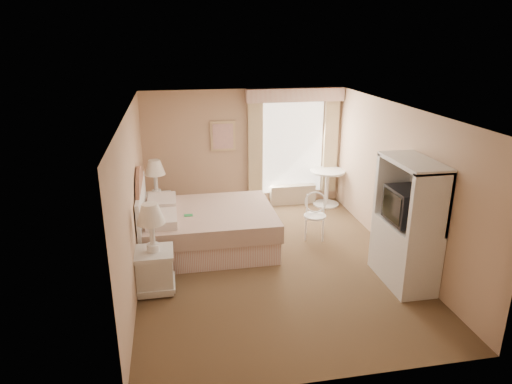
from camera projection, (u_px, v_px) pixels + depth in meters
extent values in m
cube|color=brown|center=(272.00, 262.00, 7.48)|extent=(4.20, 5.50, 0.01)
cube|color=silver|center=(273.00, 109.00, 6.66)|extent=(4.20, 5.50, 0.01)
cube|color=tan|center=(244.00, 149.00, 9.62)|extent=(4.20, 0.01, 2.50)
cube|color=tan|center=(333.00, 278.00, 4.51)|extent=(4.20, 0.01, 2.50)
cube|color=tan|center=(133.00, 199.00, 6.71)|extent=(0.01, 5.50, 2.50)
cube|color=tan|center=(398.00, 183.00, 7.43)|extent=(0.01, 5.50, 2.50)
cube|color=white|center=(293.00, 147.00, 9.78)|extent=(1.30, 0.02, 2.00)
cube|color=beige|center=(255.00, 149.00, 9.59)|extent=(0.30, 0.08, 2.05)
cube|color=beige|center=(330.00, 146.00, 9.88)|extent=(0.30, 0.08, 2.05)
cube|color=tan|center=(295.00, 95.00, 9.33)|extent=(2.05, 0.20, 0.28)
cube|color=beige|center=(293.00, 194.00, 10.04)|extent=(1.00, 0.22, 0.42)
cube|color=#D6B684|center=(223.00, 136.00, 9.42)|extent=(0.52, 0.03, 0.62)
cube|color=beige|center=(223.00, 136.00, 9.40)|extent=(0.42, 0.02, 0.52)
cube|color=tan|center=(206.00, 237.00, 7.94)|extent=(2.27, 1.73, 0.39)
cube|color=beige|center=(206.00, 219.00, 7.82)|extent=(2.33, 1.79, 0.30)
cube|color=silver|center=(162.00, 219.00, 7.24)|extent=(0.49, 0.67, 0.15)
cube|color=silver|center=(162.00, 202.00, 8.01)|extent=(0.49, 0.67, 0.15)
cube|color=green|center=(188.00, 215.00, 7.57)|extent=(0.14, 0.10, 0.01)
cube|color=white|center=(143.00, 220.00, 7.62)|extent=(0.06, 1.83, 1.19)
cylinder|color=#9F6B55|center=(142.00, 214.00, 7.59)|extent=(0.05, 1.62, 1.62)
cube|color=silver|center=(155.00, 272.00, 6.56)|extent=(0.51, 0.51, 0.55)
cube|color=silver|center=(154.00, 253.00, 6.46)|extent=(0.55, 0.55, 0.07)
cube|color=silver|center=(156.00, 284.00, 6.62)|extent=(0.55, 0.55, 0.05)
cylinder|color=white|center=(153.00, 247.00, 6.43)|extent=(0.18, 0.18, 0.11)
cylinder|color=white|center=(152.00, 233.00, 6.36)|extent=(0.08, 0.08, 0.44)
cone|color=white|center=(150.00, 214.00, 6.27)|extent=(0.40, 0.40, 0.29)
cube|color=silver|center=(158.00, 211.00, 8.84)|extent=(0.49, 0.49, 0.54)
cube|color=silver|center=(157.00, 197.00, 8.74)|extent=(0.54, 0.54, 0.06)
cube|color=silver|center=(159.00, 220.00, 8.89)|extent=(0.54, 0.54, 0.05)
cylinder|color=white|center=(157.00, 193.00, 8.71)|extent=(0.17, 0.17, 0.11)
cylinder|color=white|center=(156.00, 182.00, 8.64)|extent=(0.08, 0.08, 0.43)
cone|color=white|center=(155.00, 167.00, 8.54)|extent=(0.39, 0.39, 0.28)
cylinder|color=white|center=(326.00, 204.00, 10.01)|extent=(0.55, 0.55, 0.03)
cylinder|color=white|center=(327.00, 188.00, 9.88)|extent=(0.09, 0.09, 0.75)
cylinder|color=silver|center=(328.00, 171.00, 9.76)|extent=(0.75, 0.75, 0.04)
cylinder|color=white|center=(305.00, 230.00, 8.21)|extent=(0.03, 0.03, 0.41)
cylinder|color=white|center=(323.00, 231.00, 8.17)|extent=(0.03, 0.03, 0.41)
cylinder|color=white|center=(306.00, 223.00, 8.50)|extent=(0.03, 0.03, 0.41)
cylinder|color=white|center=(323.00, 224.00, 8.46)|extent=(0.03, 0.03, 0.41)
cylinder|color=silver|center=(315.00, 216.00, 8.27)|extent=(0.51, 0.51, 0.04)
torus|color=white|center=(316.00, 202.00, 8.31)|extent=(0.41, 0.22, 0.40)
cylinder|color=white|center=(307.00, 204.00, 8.38)|extent=(0.03, 0.03, 0.37)
cylinder|color=white|center=(324.00, 204.00, 8.33)|extent=(0.03, 0.03, 0.37)
cube|color=silver|center=(404.00, 253.00, 6.78)|extent=(0.57, 1.14, 0.93)
cube|color=silver|center=(431.00, 207.00, 5.98)|extent=(0.57, 0.08, 0.93)
cube|color=silver|center=(393.00, 182.00, 6.96)|extent=(0.57, 0.08, 0.93)
cube|color=silver|center=(414.00, 162.00, 6.32)|extent=(0.57, 1.14, 0.06)
cube|color=silver|center=(428.00, 193.00, 6.52)|extent=(0.04, 1.14, 0.93)
cube|color=black|center=(408.00, 205.00, 6.53)|extent=(0.50, 0.62, 0.50)
cube|color=black|center=(392.00, 206.00, 6.48)|extent=(0.02, 0.52, 0.41)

